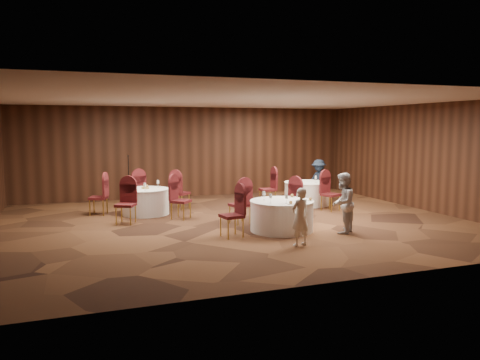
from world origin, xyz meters
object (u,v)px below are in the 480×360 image
object	(u,v)px
woman_b	(343,203)
man_c	(319,180)
table_main	(282,215)
table_left	(146,201)
mic_stand	(129,190)
woman_a	(300,217)
table_right	(307,193)

from	to	relation	value
woman_b	man_c	xyz separation A→B (m)	(1.98, 4.65, -0.02)
table_main	table_left	bearing A→B (deg)	130.11
table_left	table_main	bearing A→B (deg)	-49.89
table_left	mic_stand	distance (m)	1.91
mic_stand	man_c	distance (m)	6.37
woman_a	man_c	world-z (taller)	man_c
table_main	man_c	bearing A→B (deg)	50.70
table_right	mic_stand	xyz separation A→B (m)	(-5.40, 1.98, 0.09)
table_right	man_c	xyz separation A→B (m)	(0.84, 0.75, 0.32)
table_main	woman_a	distance (m)	1.46
table_right	woman_b	world-z (taller)	woman_b
table_left	mic_stand	size ratio (longest dim) A/B	0.84
woman_a	table_right	bearing A→B (deg)	-133.78
table_right	mic_stand	size ratio (longest dim) A/B	0.91
woman_a	table_left	bearing A→B (deg)	-75.94
table_left	man_c	size ratio (longest dim) A/B	0.97
table_main	table_left	distance (m)	4.29
table_main	table_right	size ratio (longest dim) A/B	1.05
woman_a	woman_b	world-z (taller)	woman_b
mic_stand	woman_a	bearing A→B (deg)	-67.17
mic_stand	woman_b	distance (m)	7.26
table_main	table_right	bearing A→B (deg)	53.29
mic_stand	table_right	bearing A→B (deg)	-20.12
table_main	man_c	world-z (taller)	man_c
table_main	woman_a	size ratio (longest dim) A/B	1.24
table_right	woman_a	xyz separation A→B (m)	(-2.62, -4.62, 0.24)
table_right	table_left	bearing A→B (deg)	179.03
mic_stand	man_c	bearing A→B (deg)	-11.15
woman_a	mic_stand	bearing A→B (deg)	-81.38
woman_b	table_right	bearing A→B (deg)	-146.79
man_c	woman_b	bearing A→B (deg)	-47.42
table_main	mic_stand	bearing A→B (deg)	120.22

